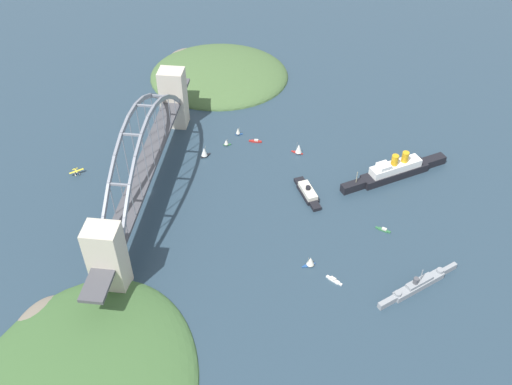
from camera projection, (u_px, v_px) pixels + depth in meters
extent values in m
plane|color=#283D4C|center=(150.00, 192.00, 429.22)|extent=(1400.00, 1400.00, 0.00)
cube|color=beige|center=(174.00, 98.00, 479.09)|extent=(16.56, 20.70, 52.32)
cube|color=beige|center=(107.00, 259.00, 344.49)|extent=(16.56, 20.70, 52.32)
cube|color=#47474C|center=(146.00, 166.00, 412.21)|extent=(165.11, 14.91, 2.40)
cube|color=#47474C|center=(179.00, 86.00, 494.54)|extent=(24.00, 14.91, 2.40)
cube|color=#47474C|center=(97.00, 286.00, 329.88)|extent=(24.00, 14.91, 2.40)
cube|color=gray|center=(161.00, 99.00, 465.52)|extent=(19.45, 1.80, 17.63)
cube|color=gray|center=(154.00, 96.00, 443.66)|extent=(19.14, 1.80, 14.48)
cube|color=gray|center=(147.00, 97.00, 424.05)|extent=(18.74, 1.80, 11.33)
cube|color=gray|center=(139.00, 102.00, 406.70)|extent=(18.24, 1.80, 8.14)
cube|color=gray|center=(132.00, 111.00, 391.60)|extent=(17.65, 1.80, 4.88)
cube|color=gray|center=(125.00, 125.00, 378.75)|extent=(17.65, 1.80, 4.88)
cube|color=gray|center=(118.00, 145.00, 368.16)|extent=(18.24, 1.80, 8.14)
cube|color=gray|center=(112.00, 170.00, 359.82)|extent=(18.74, 1.80, 11.33)
cube|color=gray|center=(106.00, 200.00, 353.73)|extent=(19.14, 1.80, 14.48)
cube|color=gray|center=(101.00, 235.00, 349.90)|extent=(19.45, 1.80, 17.63)
cube|color=gray|center=(177.00, 100.00, 464.38)|extent=(19.45, 1.80, 17.63)
cube|color=gray|center=(171.00, 97.00, 442.52)|extent=(19.14, 1.80, 14.48)
cube|color=gray|center=(164.00, 98.00, 422.92)|extent=(18.74, 1.80, 11.33)
cube|color=gray|center=(158.00, 103.00, 405.56)|extent=(18.24, 1.80, 8.14)
cube|color=gray|center=(151.00, 112.00, 390.46)|extent=(17.65, 1.80, 4.88)
cube|color=gray|center=(145.00, 127.00, 377.62)|extent=(17.65, 1.80, 4.88)
cube|color=gray|center=(138.00, 146.00, 367.02)|extent=(18.24, 1.80, 8.14)
cube|color=gray|center=(132.00, 171.00, 358.68)|extent=(18.74, 1.80, 11.33)
cube|color=gray|center=(127.00, 202.00, 352.59)|extent=(19.14, 1.80, 14.48)
cube|color=gray|center=(123.00, 237.00, 348.76)|extent=(19.45, 1.80, 17.63)
cube|color=gray|center=(173.00, 101.00, 476.45)|extent=(1.40, 13.42, 1.40)
cube|color=gray|center=(159.00, 96.00, 432.72)|extent=(1.40, 13.42, 1.40)
cube|color=gray|center=(145.00, 106.00, 398.02)|extent=(1.40, 13.42, 1.40)
cube|color=gray|center=(131.00, 135.00, 372.32)|extent=(1.40, 13.42, 1.40)
cube|color=gray|center=(119.00, 185.00, 355.64)|extent=(1.40, 13.42, 1.40)
cube|color=gray|center=(110.00, 255.00, 347.98)|extent=(1.40, 13.42, 1.40)
cylinder|color=gray|center=(159.00, 104.00, 458.70)|extent=(0.56, 0.56, 14.02)
cylinder|color=gray|center=(175.00, 105.00, 457.56)|extent=(0.56, 0.56, 14.02)
cylinder|color=gray|center=(152.00, 110.00, 441.91)|extent=(0.56, 0.56, 25.86)
cylinder|color=gray|center=(169.00, 111.00, 440.77)|extent=(0.56, 0.56, 25.86)
cylinder|color=gray|center=(146.00, 118.00, 426.24)|extent=(0.56, 0.56, 34.32)
cylinder|color=gray|center=(164.00, 119.00, 425.11)|extent=(0.56, 0.56, 34.32)
cylinder|color=gray|center=(139.00, 128.00, 411.71)|extent=(0.56, 0.56, 39.39)
cylinder|color=gray|center=(158.00, 129.00, 410.57)|extent=(0.56, 0.56, 39.39)
cylinder|color=gray|center=(133.00, 141.00, 398.29)|extent=(0.56, 0.56, 41.08)
cylinder|color=gray|center=(151.00, 143.00, 397.16)|extent=(0.56, 0.56, 41.08)
cylinder|color=gray|center=(126.00, 158.00, 386.01)|extent=(0.56, 0.56, 39.39)
cylinder|color=gray|center=(145.00, 159.00, 384.88)|extent=(0.56, 0.56, 39.39)
cylinder|color=gray|center=(119.00, 177.00, 374.85)|extent=(0.56, 0.56, 34.32)
cylinder|color=gray|center=(139.00, 178.00, 373.72)|extent=(0.56, 0.56, 34.32)
cylinder|color=gray|center=(112.00, 199.00, 364.82)|extent=(0.56, 0.56, 25.86)
cylinder|color=gray|center=(133.00, 201.00, 363.69)|extent=(0.56, 0.56, 25.86)
cylinder|color=gray|center=(106.00, 225.00, 355.92)|extent=(0.56, 0.56, 14.02)
cylinder|color=gray|center=(126.00, 226.00, 354.78)|extent=(0.56, 0.56, 14.02)
ellipsoid|color=#476638|center=(219.00, 76.00, 557.62)|extent=(125.56, 135.36, 24.96)
ellipsoid|color=#756B5B|center=(188.00, 60.00, 581.70)|extent=(43.94, 40.61, 13.73)
ellipsoid|color=#756B5B|center=(42.00, 335.00, 334.87)|extent=(58.94, 38.56, 9.91)
cube|color=black|center=(394.00, 173.00, 440.87)|extent=(39.07, 54.30, 6.64)
cube|color=black|center=(353.00, 186.00, 429.28)|extent=(15.21, 19.41, 6.64)
cube|color=black|center=(433.00, 161.00, 452.46)|extent=(16.32, 20.08, 6.64)
cube|color=white|center=(396.00, 167.00, 436.59)|extent=(30.31, 41.33, 6.22)
cube|color=white|center=(384.00, 166.00, 429.86)|extent=(12.35, 12.51, 3.20)
cylinder|color=gold|center=(395.00, 160.00, 431.04)|extent=(5.30, 5.30, 8.49)
cylinder|color=gold|center=(405.00, 157.00, 433.97)|extent=(5.30, 5.30, 8.49)
cylinder|color=tan|center=(357.00, 177.00, 424.46)|extent=(0.50, 0.50, 10.00)
cube|color=gray|center=(418.00, 285.00, 359.83)|extent=(28.65, 34.51, 4.49)
cube|color=gray|center=(448.00, 269.00, 369.85)|extent=(10.11, 11.94, 4.49)
cube|color=gray|center=(387.00, 302.00, 349.82)|extent=(10.55, 12.28, 4.49)
cube|color=gray|center=(420.00, 282.00, 357.51)|extent=(15.78, 18.38, 2.51)
cylinder|color=gray|center=(440.00, 271.00, 364.49)|extent=(4.30, 4.30, 2.20)
cylinder|color=gray|center=(398.00, 294.00, 350.72)|extent=(4.30, 4.30, 2.20)
cylinder|color=gray|center=(421.00, 275.00, 353.34)|extent=(0.60, 0.60, 10.00)
cylinder|color=#4C4C51|center=(416.00, 281.00, 353.70)|extent=(3.38, 3.38, 4.40)
cube|color=black|center=(308.00, 194.00, 425.93)|extent=(24.07, 17.82, 2.88)
cube|color=black|center=(316.00, 207.00, 415.43)|extent=(9.46, 8.95, 2.88)
cube|color=black|center=(300.00, 181.00, 436.43)|extent=(10.01, 10.09, 2.88)
cube|color=beige|center=(308.00, 191.00, 423.89)|extent=(21.80, 15.79, 3.26)
cylinder|color=black|center=(308.00, 188.00, 422.00)|extent=(3.63, 3.63, 2.40)
cylinder|color=#B7B7B2|center=(79.00, 173.00, 445.91)|extent=(5.18, 4.27, 0.90)
cylinder|color=#B7B7B2|center=(75.00, 174.00, 444.67)|extent=(5.18, 4.27, 0.90)
cylinder|color=navy|center=(79.00, 172.00, 445.26)|extent=(0.14, 0.14, 1.06)
cylinder|color=navy|center=(75.00, 173.00, 444.02)|extent=(0.14, 0.14, 1.06)
ellipsoid|color=gold|center=(76.00, 171.00, 443.80)|extent=(6.60, 5.54, 1.46)
cylinder|color=navy|center=(78.00, 173.00, 441.73)|extent=(1.48, 1.59, 1.39)
cube|color=gold|center=(76.00, 171.00, 442.81)|extent=(8.22, 9.98, 0.20)
cube|color=gold|center=(75.00, 169.00, 445.73)|extent=(3.48, 4.07, 0.12)
cube|color=navy|center=(75.00, 167.00, 444.84)|extent=(0.95, 0.77, 1.50)
cube|color=black|center=(206.00, 156.00, 462.04)|extent=(5.79, 5.69, 0.94)
cube|color=black|center=(209.00, 154.00, 463.78)|extent=(2.15, 2.13, 0.94)
cube|color=black|center=(202.00, 157.00, 460.31)|extent=(2.31, 2.30, 0.94)
cylinder|color=tan|center=(206.00, 150.00, 458.80)|extent=(0.16, 0.16, 9.44)
cone|color=white|center=(204.00, 152.00, 458.36)|extent=(7.03, 7.03, 7.55)
cube|color=#2D6B3D|center=(227.00, 145.00, 473.00)|extent=(2.92, 4.21, 1.02)
cube|color=#2D6B3D|center=(230.00, 144.00, 473.34)|extent=(1.19, 1.47, 1.02)
cube|color=#2D6B3D|center=(224.00, 145.00, 472.67)|extent=(1.35, 1.52, 1.02)
cylinder|color=tan|center=(228.00, 141.00, 470.87)|extent=(0.16, 0.16, 5.51)
cone|color=silver|center=(226.00, 142.00, 470.91)|extent=(4.37, 4.37, 4.41)
cube|color=#2D6B3D|center=(383.00, 230.00, 398.93)|extent=(4.69, 7.00, 1.03)
cube|color=#2D6B3D|center=(377.00, 228.00, 400.52)|extent=(2.03, 2.53, 1.03)
cube|color=#2D6B3D|center=(389.00, 232.00, 397.34)|extent=(2.27, 2.63, 1.03)
cube|color=beige|center=(384.00, 229.00, 397.84)|extent=(3.00, 3.77, 1.35)
cube|color=silver|center=(334.00, 280.00, 364.89)|extent=(6.08, 7.35, 1.06)
cube|color=silver|center=(340.00, 284.00, 362.62)|extent=(2.50, 2.76, 1.06)
cube|color=silver|center=(328.00, 277.00, 367.16)|extent=(2.74, 2.92, 1.06)
cube|color=beige|center=(333.00, 279.00, 364.52)|extent=(3.69, 4.10, 1.32)
cube|color=#234C8C|center=(239.00, 134.00, 484.20)|extent=(2.20, 4.03, 0.95)
cube|color=#234C8C|center=(242.00, 134.00, 484.39)|extent=(0.90, 1.38, 0.95)
cube|color=#234C8C|center=(236.00, 134.00, 484.02)|extent=(1.03, 1.40, 0.95)
cylinder|color=tan|center=(239.00, 130.00, 481.64)|extent=(0.16, 0.16, 6.81)
cone|color=silver|center=(238.00, 131.00, 481.79)|extent=(4.14, 4.14, 5.45)
cube|color=#B2231E|center=(297.00, 153.00, 465.21)|extent=(4.00, 6.30, 0.76)
cube|color=#B2231E|center=(293.00, 151.00, 466.45)|extent=(1.58, 2.18, 0.76)
cube|color=#B2231E|center=(302.00, 154.00, 463.98)|extent=(1.77, 2.25, 0.76)
cylinder|color=tan|center=(297.00, 147.00, 461.85)|extent=(0.16, 0.16, 9.80)
cone|color=white|center=(299.00, 148.00, 461.64)|extent=(6.83, 6.83, 7.84)
cube|color=#234C8C|center=(309.00, 265.00, 374.74)|extent=(4.61, 6.08, 0.71)
cube|color=#234C8C|center=(303.00, 267.00, 373.73)|extent=(1.77, 2.15, 0.71)
cube|color=#234C8C|center=(314.00, 264.00, 375.76)|extent=(1.95, 2.24, 0.71)
cylinder|color=tan|center=(308.00, 261.00, 371.82)|extent=(0.16, 0.16, 7.70)
cone|color=silver|center=(311.00, 261.00, 372.52)|extent=(7.03, 7.03, 6.16)
cube|color=#B2231E|center=(255.00, 141.00, 476.34)|extent=(2.64, 6.53, 1.28)
cube|color=#B2231E|center=(250.00, 141.00, 476.82)|extent=(1.40, 2.19, 1.28)
cube|color=#B2231E|center=(260.00, 142.00, 475.86)|extent=(1.67, 2.20, 1.28)
cube|color=beige|center=(256.00, 140.00, 475.43)|extent=(2.04, 3.29, 1.17)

